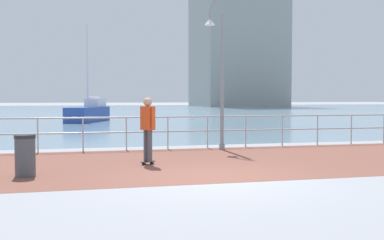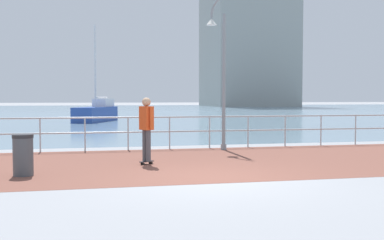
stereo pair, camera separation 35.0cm
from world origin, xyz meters
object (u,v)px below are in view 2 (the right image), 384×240
object	(u,v)px
lamppost	(220,65)
skateboarder	(146,124)
trash_bin	(23,155)
sailboat_teal	(97,112)

from	to	relation	value
lamppost	skateboarder	size ratio (longest dim) A/B	2.92
lamppost	trash_bin	xyz separation A→B (m)	(-5.70, -4.07, -2.36)
lamppost	skateboarder	bearing A→B (deg)	-133.57
trash_bin	sailboat_teal	xyz separation A→B (m)	(1.72, 23.33, 0.20)
trash_bin	sailboat_teal	size ratio (longest dim) A/B	0.13
skateboarder	lamppost	bearing A→B (deg)	46.43
trash_bin	sailboat_teal	distance (m)	23.39
sailboat_teal	trash_bin	bearing A→B (deg)	-94.22
lamppost	sailboat_teal	world-z (taller)	sailboat_teal
lamppost	sailboat_teal	distance (m)	19.78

